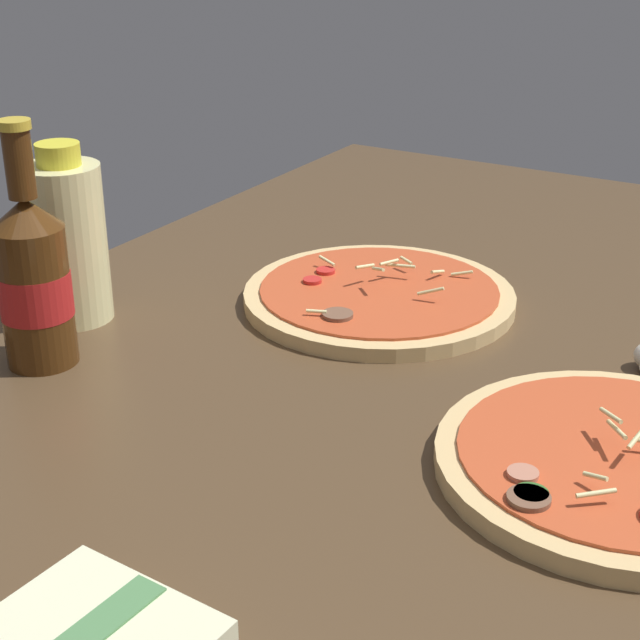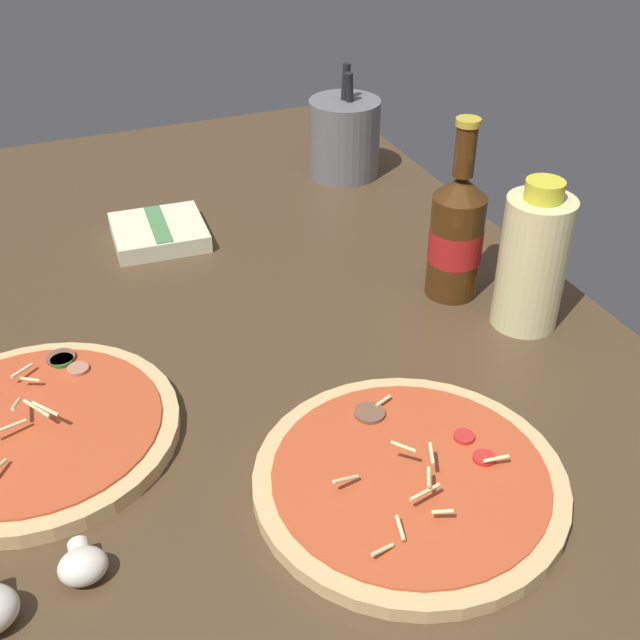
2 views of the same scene
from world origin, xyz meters
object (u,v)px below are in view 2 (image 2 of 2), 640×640
object	(u,v)px
oil_bottle	(533,261)
dish_towel	(159,232)
pizza_far	(410,480)
beer_bottle	(456,234)
mushroom_left	(83,564)
pizza_near	(35,430)
utensil_crock	(344,137)

from	to	relation	value
oil_bottle	dish_towel	world-z (taller)	oil_bottle
pizza_far	beer_bottle	size ratio (longest dim) A/B	1.26
oil_bottle	pizza_far	bearing A→B (deg)	-53.02
mushroom_left	oil_bottle	bearing A→B (deg)	108.04
beer_bottle	oil_bottle	bearing A→B (deg)	26.92
beer_bottle	dish_towel	world-z (taller)	beer_bottle
pizza_near	dish_towel	size ratio (longest dim) A/B	2.12
mushroom_left	utensil_crock	xyz separation A→B (cm)	(-65.65, 52.07, 4.86)
pizza_near	beer_bottle	bearing A→B (deg)	98.84
pizza_near	utensil_crock	bearing A→B (deg)	131.01
beer_bottle	dish_towel	xyz separation A→B (cm)	(-27.74, -30.96, -7.07)
pizza_near	pizza_far	world-z (taller)	same
pizza_near	pizza_far	size ratio (longest dim) A/B	0.98
pizza_near	mushroom_left	distance (cm)	18.91
dish_towel	beer_bottle	bearing A→B (deg)	48.15
mushroom_left	beer_bottle	bearing A→B (deg)	118.35
beer_bottle	mushroom_left	bearing A→B (deg)	-61.65
oil_bottle	mushroom_left	size ratio (longest dim) A/B	4.30
pizza_far	oil_bottle	size ratio (longest dim) A/B	1.58
pizza_far	dish_towel	size ratio (longest dim) A/B	2.17
dish_towel	utensil_crock	bearing A→B (deg)	108.41
mushroom_left	utensil_crock	distance (cm)	83.94
pizza_near	dish_towel	distance (cm)	41.26
oil_bottle	dish_towel	distance (cm)	51.75
utensil_crock	oil_bottle	bearing A→B (deg)	2.75
pizza_far	beer_bottle	bearing A→B (deg)	143.75
pizza_near	oil_bottle	bearing A→B (deg)	88.87
beer_bottle	utensil_crock	size ratio (longest dim) A/B	1.27
oil_bottle	beer_bottle	bearing A→B (deg)	-153.08
beer_bottle	oil_bottle	xyz separation A→B (cm)	(9.13, 4.63, 0.10)
mushroom_left	dish_towel	bearing A→B (deg)	161.01
utensil_crock	dish_towel	xyz separation A→B (cm)	(11.08, -33.29, -5.06)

